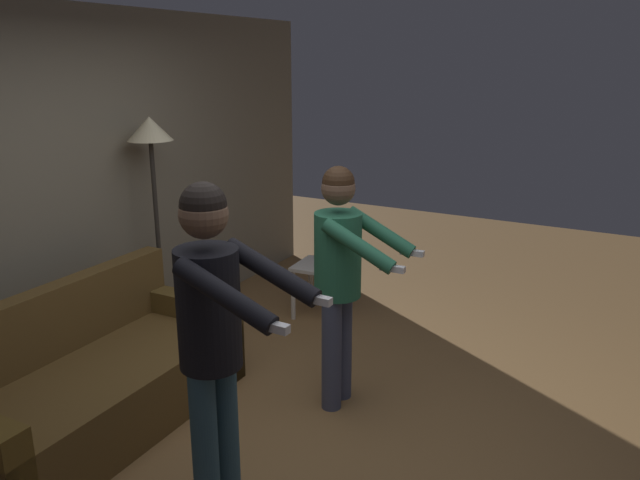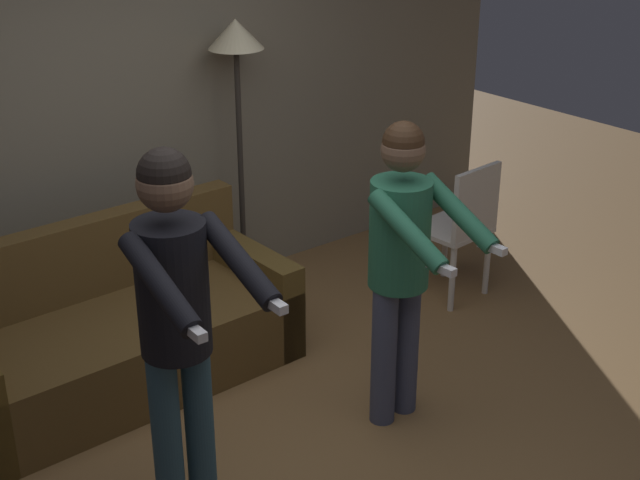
{
  "view_description": "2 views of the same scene",
  "coord_description": "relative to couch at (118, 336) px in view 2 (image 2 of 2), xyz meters",
  "views": [
    {
      "loc": [
        -2.77,
        -1.63,
        2.23
      ],
      "look_at": [
        0.19,
        -0.01,
        1.24
      ],
      "focal_mm": 35.0,
      "sensor_mm": 36.0,
      "label": 1
    },
    {
      "loc": [
        -2.2,
        -2.78,
        2.76
      ],
      "look_at": [
        0.18,
        0.21,
        1.06
      ],
      "focal_mm": 50.0,
      "sensor_mm": 36.0,
      "label": 2
    }
  ],
  "objects": [
    {
      "name": "torchiere_lamp",
      "position": [
        1.18,
        0.52,
        1.24
      ],
      "size": [
        0.35,
        0.35,
        1.81
      ],
      "color": "#332D28",
      "rests_on": "ground_plane"
    },
    {
      "name": "dining_chair_distant",
      "position": [
        2.21,
        -0.47,
        0.25
      ],
      "size": [
        0.45,
        0.45,
        0.93
      ],
      "color": "silver",
      "rests_on": "ground_plane"
    },
    {
      "name": "back_wall_assembly",
      "position": [
        0.41,
        0.77,
        1.02
      ],
      "size": [
        6.4,
        0.09,
        2.6
      ],
      "color": "gray",
      "rests_on": "ground_plane"
    },
    {
      "name": "person_standing_right",
      "position": [
        0.97,
        -1.21,
        0.68
      ],
      "size": [
        0.44,
        0.66,
        1.6
      ],
      "color": "#444A64",
      "rests_on": "ground_plane"
    },
    {
      "name": "couch",
      "position": [
        0.0,
        0.0,
        0.0
      ],
      "size": [
        1.92,
        0.89,
        0.87
      ],
      "color": "brown",
      "rests_on": "ground_plane"
    },
    {
      "name": "ground_plane",
      "position": [
        0.41,
        -1.26,
        -0.28
      ],
      "size": [
        12.0,
        12.0,
        0.0
      ],
      "primitive_type": "plane",
      "color": "olive"
    },
    {
      "name": "person_standing_left",
      "position": [
        -0.25,
        -1.16,
        0.76
      ],
      "size": [
        0.45,
        0.71,
        1.71
      ],
      "color": "#2E4F60",
      "rests_on": "ground_plane"
    }
  ]
}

